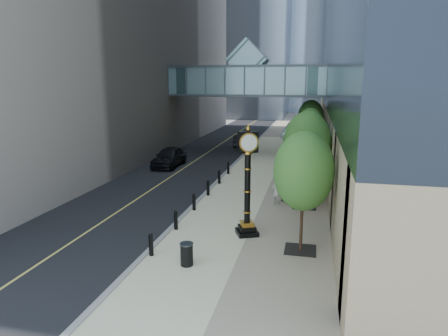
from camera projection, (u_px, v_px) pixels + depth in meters
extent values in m
plane|color=gray|center=(205.00, 274.00, 15.82)|extent=(320.00, 320.00, 0.00)
cube|color=black|center=(233.00, 136.00, 55.45)|extent=(8.00, 180.00, 0.02)
cube|color=beige|center=(291.00, 138.00, 53.74)|extent=(8.00, 180.00, 0.06)
cube|color=gray|center=(261.00, 137.00, 54.59)|extent=(0.25, 180.00, 0.07)
cube|color=slate|center=(248.00, 81.00, 41.56)|extent=(17.00, 4.00, 3.00)
cube|color=#383F44|center=(247.00, 95.00, 41.87)|extent=(17.00, 4.20, 0.25)
cube|color=#383F44|center=(248.00, 67.00, 41.25)|extent=(17.00, 4.20, 0.25)
cube|color=slate|center=(248.00, 60.00, 41.12)|extent=(4.24, 3.00, 4.24)
cube|color=#383F44|center=(307.00, 130.00, 27.53)|extent=(3.00, 8.00, 0.25)
cube|color=slate|center=(307.00, 127.00, 27.49)|extent=(2.80, 7.80, 0.06)
cylinder|color=#383F44|center=(283.00, 170.00, 24.72)|extent=(0.12, 0.12, 4.20)
cylinder|color=#383F44|center=(290.00, 150.00, 31.78)|extent=(0.12, 0.12, 4.20)
cylinder|color=black|center=(151.00, 246.00, 17.24)|extent=(0.20, 0.20, 0.90)
cylinder|color=black|center=(176.00, 221.00, 20.29)|extent=(0.20, 0.20, 0.90)
cylinder|color=black|center=(194.00, 203.00, 23.34)|extent=(0.20, 0.20, 0.90)
cylinder|color=black|center=(208.00, 189.00, 26.40)|extent=(0.20, 0.20, 0.90)
cylinder|color=black|center=(219.00, 178.00, 29.45)|extent=(0.20, 0.20, 0.90)
cylinder|color=black|center=(228.00, 169.00, 32.50)|extent=(0.20, 0.20, 0.90)
cube|color=black|center=(300.00, 250.00, 17.89)|extent=(1.40, 1.40, 0.02)
cylinder|color=#3D281A|center=(302.00, 220.00, 17.59)|extent=(0.14, 0.14, 2.85)
ellipsoid|color=#355E22|center=(304.00, 171.00, 17.13)|extent=(2.61, 2.61, 3.48)
cube|color=black|center=(304.00, 206.00, 24.09)|extent=(1.40, 1.40, 0.02)
cylinder|color=#3D281A|center=(305.00, 182.00, 23.77)|extent=(0.14, 0.14, 3.04)
ellipsoid|color=#355E22|center=(307.00, 143.00, 23.27)|extent=(2.79, 2.79, 3.72)
cube|color=black|center=(307.00, 181.00, 30.29)|extent=(1.40, 1.40, 0.02)
cylinder|color=#3D281A|center=(307.00, 163.00, 29.99)|extent=(0.14, 0.14, 2.81)
ellipsoid|color=#355E22|center=(309.00, 134.00, 29.53)|extent=(2.58, 2.58, 3.44)
cube|color=black|center=(308.00, 164.00, 36.49)|extent=(1.40, 1.40, 0.02)
cylinder|color=#3D281A|center=(309.00, 149.00, 36.20)|extent=(0.14, 0.14, 2.70)
ellipsoid|color=#355E22|center=(310.00, 127.00, 35.76)|extent=(2.47, 2.47, 3.29)
cube|color=black|center=(309.00, 152.00, 42.68)|extent=(1.40, 1.40, 0.02)
cylinder|color=#3D281A|center=(310.00, 138.00, 42.37)|extent=(0.14, 0.14, 2.93)
ellipsoid|color=#355E22|center=(311.00, 117.00, 41.89)|extent=(2.69, 2.69, 3.58)
cube|color=black|center=(247.00, 232.00, 19.70)|extent=(1.32, 1.32, 0.22)
cube|color=black|center=(247.00, 228.00, 19.65)|extent=(1.03, 1.03, 0.22)
cube|color=gold|center=(247.00, 224.00, 19.60)|extent=(0.81, 0.81, 0.22)
cylinder|color=black|center=(247.00, 188.00, 19.21)|extent=(0.29, 0.29, 3.44)
cube|color=black|center=(248.00, 142.00, 18.74)|extent=(1.00, 0.69, 1.00)
cylinder|color=white|center=(249.00, 142.00, 18.93)|extent=(0.73, 0.36, 0.78)
cylinder|color=white|center=(247.00, 143.00, 18.56)|extent=(0.73, 0.36, 0.78)
sphere|color=gold|center=(248.00, 129.00, 18.61)|extent=(0.22, 0.22, 0.22)
cylinder|color=black|center=(187.00, 255.00, 16.32)|extent=(0.55, 0.55, 0.90)
imported|color=beige|center=(276.00, 192.00, 24.35)|extent=(0.65, 0.51, 1.58)
imported|color=black|center=(169.00, 157.00, 35.55)|extent=(2.04, 5.05, 1.72)
imported|color=black|center=(240.00, 140.00, 46.72)|extent=(1.91, 4.21, 1.34)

